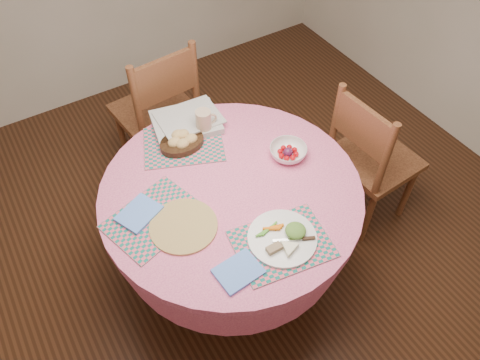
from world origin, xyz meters
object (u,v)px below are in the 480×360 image
at_px(wicker_trivet, 183,226).
at_px(fruit_bowl, 288,152).
at_px(chair_right, 369,158).
at_px(dining_table, 231,214).
at_px(chair_back, 159,110).
at_px(dinner_plate, 284,237).
at_px(latte_mug, 204,122).
at_px(bread_bowl, 182,141).

xyz_separation_m(wicker_trivet, fruit_bowl, (0.64, 0.11, 0.02)).
bearing_deg(chair_right, dining_table, 84.14).
xyz_separation_m(dining_table, wicker_trivet, (-0.29, -0.08, 0.20)).
relative_size(chair_back, wicker_trivet, 3.36).
distance_m(chair_right, wicker_trivet, 1.21).
xyz_separation_m(wicker_trivet, dinner_plate, (0.33, -0.29, 0.01)).
height_order(chair_back, fruit_bowl, chair_back).
distance_m(dining_table, latte_mug, 0.49).
xyz_separation_m(chair_right, dinner_plate, (-0.85, -0.33, 0.27)).
relative_size(wicker_trivet, dinner_plate, 1.01).
bearing_deg(bread_bowl, chair_right, -23.00).
xyz_separation_m(wicker_trivet, bread_bowl, (0.23, 0.45, 0.03)).
bearing_deg(chair_right, fruit_bowl, 79.31).
bearing_deg(dining_table, fruit_bowl, 5.35).
distance_m(dining_table, chair_back, 0.94).
distance_m(wicker_trivet, latte_mug, 0.61).
bearing_deg(chair_right, latte_mug, 58.48).
distance_m(dinner_plate, fruit_bowl, 0.50).
bearing_deg(dinner_plate, wicker_trivet, 139.26).
bearing_deg(chair_back, latte_mug, 88.28).
height_order(dinner_plate, latte_mug, latte_mug).
distance_m(latte_mug, fruit_bowl, 0.46).
distance_m(dining_table, chair_right, 0.90).
xyz_separation_m(dinner_plate, fruit_bowl, (0.30, 0.40, 0.01)).
distance_m(chair_right, chair_back, 1.30).
bearing_deg(latte_mug, bread_bowl, -170.25).
distance_m(dinner_plate, latte_mug, 0.77).
distance_m(dining_table, fruit_bowl, 0.42).
distance_m(chair_back, wicker_trivet, 1.10).
height_order(chair_back, dinner_plate, chair_back).
bearing_deg(fruit_bowl, chair_right, -7.07).
bearing_deg(dinner_plate, fruit_bowl, 52.62).
relative_size(wicker_trivet, bread_bowl, 1.30).
bearing_deg(chair_back, dinner_plate, 84.44).
bearing_deg(wicker_trivet, chair_right, 2.14).
relative_size(dining_table, wicker_trivet, 4.13).
relative_size(dining_table, latte_mug, 9.01).
height_order(bread_bowl, fruit_bowl, bread_bowl).
bearing_deg(wicker_trivet, dinner_plate, -40.74).
height_order(wicker_trivet, latte_mug, latte_mug).
distance_m(chair_right, fruit_bowl, 0.62).
bearing_deg(dining_table, bread_bowl, 99.73).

